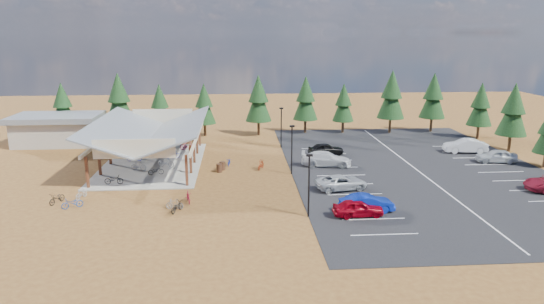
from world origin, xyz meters
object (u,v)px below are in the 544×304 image
Objects in this scene: bike_pavilion at (151,130)px; bike_13 at (175,204)px; bike_9 at (81,193)px; bike_12 at (177,207)px; lamp_post_1 at (292,146)px; bike_8 at (57,198)px; car_0 at (358,208)px; bike_5 at (166,162)px; bike_1 at (139,166)px; bike_14 at (229,162)px; bike_6 at (173,154)px; bike_3 at (141,148)px; car_2 at (342,182)px; car_1 at (367,203)px; car_4 at (326,149)px; car_9 at (465,146)px; bike_2 at (134,157)px; bike_10 at (72,203)px; lamp_post_0 at (309,181)px; trash_bin_1 at (222,166)px; car_3 at (326,159)px; bike_4 at (156,171)px; outbuilding at (57,129)px; bike_15 at (261,165)px; bike_7 at (188,145)px; bike_11 at (188,197)px; lamp_post_2 at (281,125)px; car_8 at (496,156)px.

bike_pavilion is 15.51m from bike_13.
bike_9 is 9.62m from bike_12.
lamp_post_1 is at bearing -112.69° from bike_12.
bike_12 is (10.48, -2.74, -0.02)m from bike_8.
bike_5 is at bearing 45.67° from car_0.
bike_1 reaches higher than bike_14.
bike_3 is at bearing 33.16° from bike_6.
car_1 is at bearing 177.27° from car_2.
car_4 is 17.11m from car_9.
bike_2 is 0.35× the size of car_2.
bike_5 reaches higher than bike_6.
car_4 is at bearing 96.01° from bike_10.
trash_bin_1 is (-7.21, 14.08, -2.53)m from lamp_post_0.
car_3 reaches higher than bike_10.
car_3 is at bearing -115.33° from bike_12.
car_4 reaches higher than bike_1.
car_9 reaches higher than bike_14.
car_2 reaches higher than bike_4.
car_9 is (51.07, -8.47, -1.15)m from outbuilding.
bike_4 is at bearing 52.55° from car_1.
car_1 is at bearing 143.56° from bike_15.
bike_3 is 0.90× the size of bike_8.
bike_5 is 1.02× the size of bike_7.
bike_8 is at bearing 120.03° from car_3.
car_4 is (33.96, -8.36, -1.27)m from outbuilding.
bike_14 is at bearing 58.85° from bike_8.
lamp_post_1 reaches higher than bike_3.
bike_2 is 4.32m from bike_6.
car_2 is 0.95× the size of car_9.
lamp_post_0 reaches higher than outbuilding.
car_2 is 13.14m from car_4.
bike_11 reaches higher than bike_13.
bike_9 is at bearing 175.20° from bike_1.
bike_14 is (8.49, -1.12, -3.43)m from bike_pavilion.
lamp_post_2 is (0.00, 24.00, 0.00)m from lamp_post_0.
car_1 is 14.11m from car_3.
car_9 is at bearing 10.55° from trash_bin_1.
lamp_post_0 reaches higher than bike_13.
car_8 is (35.19, -8.38, 0.14)m from bike_7.
bike_15 is 0.43× the size of car_0.
trash_bin_1 is 29.79m from car_9.
car_3 reaches higher than bike_7.
lamp_post_0 reaches higher than car_3.
car_0 is at bearing 127.94° from car_1.
lamp_post_2 is 18.93m from bike_1.
car_9 is at bearing -103.28° from bike_3.
car_0 is 0.74× the size of car_3.
outbuilding is 6.30× the size of bike_1.
bike_15 is (8.65, -9.22, -0.13)m from bike_7.
bike_3 reaches higher than trash_bin_1.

